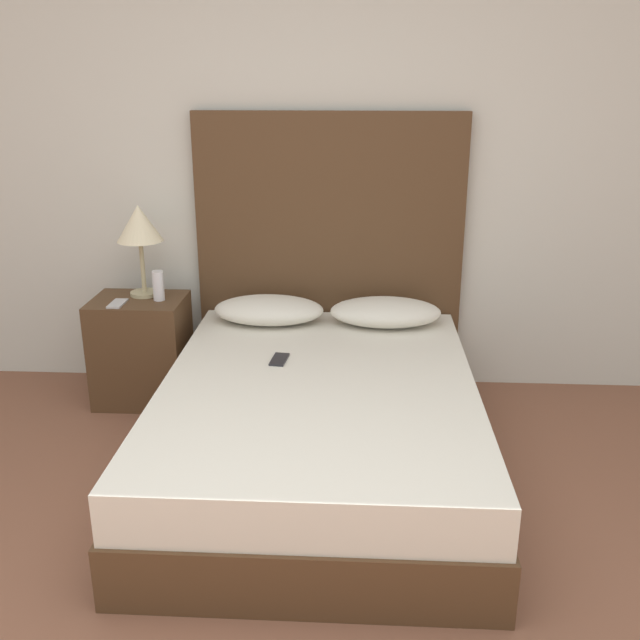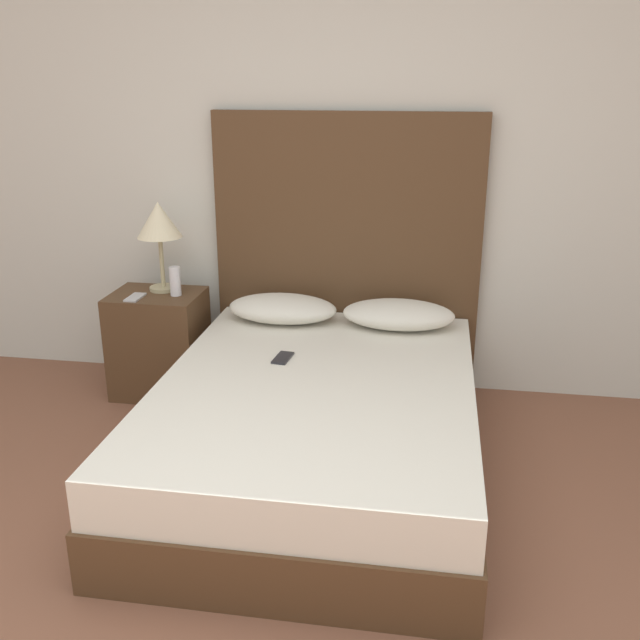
{
  "view_description": "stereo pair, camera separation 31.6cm",
  "coord_description": "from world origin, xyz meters",
  "px_view_note": "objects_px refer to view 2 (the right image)",
  "views": [
    {
      "loc": [
        0.32,
        -1.47,
        1.74
      ],
      "look_at": [
        0.15,
        1.51,
        0.7
      ],
      "focal_mm": 40.0,
      "sensor_mm": 36.0,
      "label": 1
    },
    {
      "loc": [
        0.63,
        -1.44,
        1.74
      ],
      "look_at": [
        0.15,
        1.51,
        0.7
      ],
      "focal_mm": 40.0,
      "sensor_mm": 36.0,
      "label": 2
    }
  ],
  "objects_px": {
    "bed": "(317,426)",
    "nightstand": "(159,344)",
    "phone_on_bed": "(283,358)",
    "phone_on_nightstand": "(135,297)",
    "table_lamp": "(159,223)"
  },
  "relations": [
    {
      "from": "bed",
      "to": "phone_on_nightstand",
      "type": "xyz_separation_m",
      "value": [
        -1.1,
        0.61,
        0.37
      ]
    },
    {
      "from": "table_lamp",
      "to": "phone_on_nightstand",
      "type": "xyz_separation_m",
      "value": [
        -0.1,
        -0.17,
        -0.37
      ]
    },
    {
      "from": "nightstand",
      "to": "phone_on_nightstand",
      "type": "height_order",
      "value": "phone_on_nightstand"
    },
    {
      "from": "table_lamp",
      "to": "phone_on_bed",
      "type": "bearing_deg",
      "value": -35.01
    },
    {
      "from": "bed",
      "to": "nightstand",
      "type": "distance_m",
      "value": 1.24
    },
    {
      "from": "phone_on_bed",
      "to": "phone_on_nightstand",
      "type": "distance_m",
      "value": 0.99
    },
    {
      "from": "phone_on_bed",
      "to": "nightstand",
      "type": "height_order",
      "value": "nightstand"
    },
    {
      "from": "bed",
      "to": "phone_on_nightstand",
      "type": "distance_m",
      "value": 1.31
    },
    {
      "from": "nightstand",
      "to": "table_lamp",
      "type": "relative_size",
      "value": 1.19
    },
    {
      "from": "bed",
      "to": "phone_on_bed",
      "type": "relative_size",
      "value": 12.43
    },
    {
      "from": "phone_on_bed",
      "to": "phone_on_nightstand",
      "type": "xyz_separation_m",
      "value": [
        -0.9,
        0.39,
        0.14
      ]
    },
    {
      "from": "phone_on_bed",
      "to": "nightstand",
      "type": "xyz_separation_m",
      "value": [
        -0.82,
        0.48,
        -0.16
      ]
    },
    {
      "from": "bed",
      "to": "phone_on_bed",
      "type": "xyz_separation_m",
      "value": [
        -0.2,
        0.22,
        0.23
      ]
    },
    {
      "from": "nightstand",
      "to": "phone_on_nightstand",
      "type": "xyz_separation_m",
      "value": [
        -0.08,
        -0.1,
        0.3
      ]
    },
    {
      "from": "bed",
      "to": "nightstand",
      "type": "bearing_deg",
      "value": 145.35
    }
  ]
}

